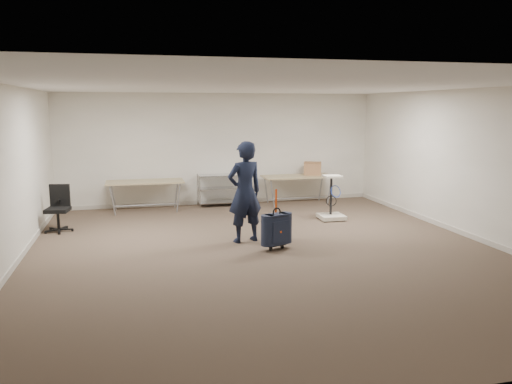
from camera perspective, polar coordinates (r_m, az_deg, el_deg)
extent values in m
plane|color=#46342A|center=(8.63, 1.12, -6.84)|extent=(9.00, 9.00, 0.00)
plane|color=beige|center=(12.72, -4.13, 4.91)|extent=(8.00, 0.00, 8.00)
plane|color=beige|center=(4.23, 17.22, -5.23)|extent=(8.00, 0.00, 8.00)
plane|color=beige|center=(8.27, -26.70, 1.31)|extent=(0.00, 9.00, 9.00)
plane|color=beige|center=(10.14, 23.58, 2.90)|extent=(0.00, 9.00, 9.00)
plane|color=white|center=(8.28, 1.19, 12.07)|extent=(8.00, 8.00, 0.00)
cube|color=beige|center=(12.89, -4.05, -1.08)|extent=(8.00, 0.02, 0.10)
cube|color=beige|center=(8.55, -25.94, -7.67)|extent=(0.02, 9.00, 0.10)
cube|color=beige|center=(10.36, 23.03, -4.53)|extent=(0.02, 9.00, 0.10)
cube|color=tan|center=(12.07, -12.57, 1.16)|extent=(1.80, 0.75, 0.03)
cylinder|color=#989AA0|center=(12.16, -12.47, -1.46)|extent=(1.50, 0.02, 0.02)
cylinder|color=#989AA0|center=(11.84, -16.09, -0.95)|extent=(0.13, 0.04, 0.69)
cylinder|color=#989AA0|center=(11.87, -8.84, -0.65)|extent=(0.13, 0.04, 0.69)
cylinder|color=#989AA0|center=(12.43, -16.00, -0.45)|extent=(0.13, 0.04, 0.69)
cylinder|color=#989AA0|center=(12.46, -9.09, -0.17)|extent=(0.13, 0.04, 0.69)
cube|color=tan|center=(12.73, 4.79, 1.79)|extent=(1.80, 0.75, 0.03)
cylinder|color=#989AA0|center=(12.82, 4.76, -0.70)|extent=(1.50, 0.02, 0.02)
cylinder|color=#989AA0|center=(12.28, 1.90, -0.19)|extent=(0.13, 0.04, 0.69)
cylinder|color=#989AA0|center=(12.77, 8.39, 0.09)|extent=(0.13, 0.04, 0.69)
cylinder|color=#989AA0|center=(12.85, 1.17, 0.25)|extent=(0.13, 0.04, 0.69)
cylinder|color=#989AA0|center=(13.32, 7.42, 0.50)|extent=(0.13, 0.04, 0.69)
cylinder|color=#B7BABE|center=(12.24, -6.42, -0.04)|extent=(0.02, 0.02, 0.80)
cylinder|color=#B7BABE|center=(12.45, -0.94, 0.19)|extent=(0.02, 0.02, 0.80)
cylinder|color=#B7BABE|center=(12.68, -6.69, 0.30)|extent=(0.02, 0.02, 0.80)
cylinder|color=#B7BABE|center=(12.88, -1.39, 0.51)|extent=(0.02, 0.02, 0.80)
cube|color=#B7BABE|center=(12.60, -3.83, -1.10)|extent=(1.20, 0.45, 0.02)
cube|color=#B7BABE|center=(12.54, -3.85, 0.47)|extent=(1.20, 0.45, 0.02)
cube|color=#B7BABE|center=(12.49, -3.86, 1.96)|extent=(1.20, 0.45, 0.01)
imported|color=black|center=(9.07, -1.29, -0.01)|extent=(0.77, 0.60, 1.86)
cube|color=#151E30|center=(8.68, 2.36, -4.24)|extent=(0.44, 0.34, 0.53)
cube|color=black|center=(8.76, 2.27, -6.00)|extent=(0.38, 0.26, 0.03)
cylinder|color=black|center=(8.69, 1.69, -6.48)|extent=(0.05, 0.08, 0.07)
cylinder|color=black|center=(8.83, 3.00, -6.23)|extent=(0.05, 0.08, 0.07)
torus|color=black|center=(8.61, 2.38, -2.32)|extent=(0.17, 0.08, 0.17)
cube|color=#F0480C|center=(8.59, 2.31, -1.03)|extent=(0.04, 0.02, 0.41)
cylinder|color=black|center=(10.73, -21.60, -4.00)|extent=(0.56, 0.56, 0.08)
cylinder|color=black|center=(10.69, -21.66, -3.00)|extent=(0.06, 0.06, 0.37)
cube|color=black|center=(10.65, -21.73, -1.92)|extent=(0.49, 0.49, 0.07)
cube|color=black|center=(10.80, -21.50, -0.34)|extent=(0.40, 0.12, 0.45)
cube|color=#EEE9CD|center=(11.16, 8.60, -2.80)|extent=(0.55, 0.55, 0.09)
cylinder|color=black|center=(10.89, 7.98, -3.32)|extent=(0.06, 0.06, 0.04)
cylinder|color=black|center=(11.11, 8.56, -0.37)|extent=(0.05, 0.05, 0.86)
cube|color=#EEE9CD|center=(11.00, 8.72, 1.78)|extent=(0.38, 0.33, 0.04)
torus|color=#2341AF|center=(10.99, 9.11, 0.07)|extent=(0.28, 0.12, 0.26)
cube|color=#A2874B|center=(12.93, 6.48, 2.70)|extent=(0.53, 0.47, 0.33)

